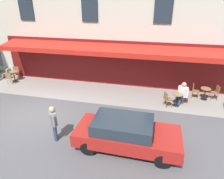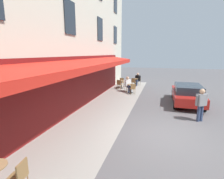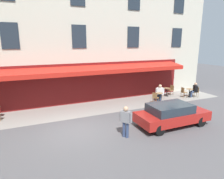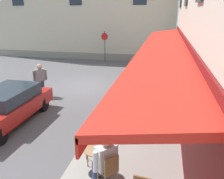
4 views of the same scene
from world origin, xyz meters
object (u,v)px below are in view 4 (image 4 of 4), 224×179
seated_patron_in_white (104,158)px  potted_plant_entrance_left (163,63)px  cafe_chair_wicker_by_window (150,65)px  cafe_chair_wicker_corner_left (92,144)px  no_parking_sign (105,41)px  cafe_table_near_entrance (159,66)px  potted_plant_under_sign (164,59)px  cafe_table_mid_terrace (95,158)px  cafe_chair_wicker_back_row (168,65)px  walking_pedestrian_in_grey (40,78)px  parked_car_red (6,105)px  potted_plant_entrance_right (154,58)px  cafe_chair_wicker_under_awning (109,169)px

seated_patron_in_white → potted_plant_entrance_left: seated_patron_in_white is taller
cafe_chair_wicker_by_window → cafe_chair_wicker_corner_left: 11.21m
no_parking_sign → cafe_chair_wicker_by_window: bearing=-126.2°
seated_patron_in_white → potted_plant_entrance_left: bearing=-5.1°
cafe_table_near_entrance → potted_plant_under_sign: size_ratio=0.82×
cafe_table_near_entrance → cafe_table_mid_terrace: same height
cafe_chair_wicker_back_row → seated_patron_in_white: size_ratio=0.67×
cafe_chair_wicker_corner_left → walking_pedestrian_in_grey: walking_pedestrian_in_grey is taller
cafe_table_mid_terrace → cafe_chair_wicker_back_row: bearing=-8.7°
seated_patron_in_white → parked_car_red: 5.22m
cafe_table_near_entrance → seated_patron_in_white: bearing=175.5°
walking_pedestrian_in_grey → parked_car_red: (-3.13, -0.22, -0.26)m
cafe_chair_wicker_back_row → parked_car_red: (-9.79, 6.07, 0.16)m
potted_plant_entrance_left → cafe_table_mid_terrace: bearing=173.5°
seated_patron_in_white → cafe_table_mid_terrace: bearing=47.7°
cafe_chair_wicker_corner_left → potted_plant_entrance_right: size_ratio=0.80×
walking_pedestrian_in_grey → parked_car_red: walking_pedestrian_in_grey is taller
cafe_chair_wicker_by_window → seated_patron_in_white: seated_patron_in_white is taller
cafe_chair_wicker_back_row → cafe_chair_wicker_corner_left: same height
cafe_table_near_entrance → parked_car_red: size_ratio=0.17×
cafe_table_near_entrance → no_parking_sign: (2.87, 4.68, 1.30)m
cafe_table_mid_terrace → parked_car_red: bearing=61.3°
potted_plant_entrance_left → parked_car_red: 12.63m
seated_patron_in_white → potted_plant_under_sign: seated_patron_in_white is taller
cafe_table_mid_terrace → cafe_chair_wicker_under_awning: bearing=-132.3°
cafe_chair_wicker_under_awning → cafe_table_near_entrance: bearing=-3.7°
no_parking_sign → parked_car_red: size_ratio=0.60×
cafe_chair_wicker_corner_left → cafe_chair_wicker_under_awning: 1.24m
seated_patron_in_white → cafe_chair_wicker_corner_left: bearing=33.5°
potted_plant_entrance_left → walking_pedestrian_in_grey: bearing=143.6°
cafe_chair_wicker_by_window → potted_plant_under_sign: (3.11, -0.88, -0.10)m
cafe_table_near_entrance → potted_plant_entrance_right: potted_plant_entrance_right is taller
no_parking_sign → potted_plant_under_sign: (0.14, -4.94, -1.35)m
cafe_chair_wicker_by_window → cafe_table_mid_terrace: cafe_chair_wicker_by_window is taller
cafe_chair_wicker_under_awning → seated_patron_in_white: 0.28m
parked_car_red → seated_patron_in_white: bearing=-119.8°
cafe_table_near_entrance → cafe_chair_wicker_back_row: cafe_chair_wicker_back_row is taller
no_parking_sign → potted_plant_entrance_right: no_parking_sign is taller
cafe_chair_wicker_back_row → potted_plant_under_sign: bearing=6.6°
cafe_table_near_entrance → cafe_chair_wicker_by_window: (-0.10, 0.62, 0.06)m
potted_plant_entrance_left → potted_plant_under_sign: (1.31, 0.01, 0.09)m
cafe_chair_wicker_by_window → cafe_chair_wicker_back_row: 1.25m
potted_plant_entrance_left → cafe_table_near_entrance: bearing=171.0°
potted_plant_under_sign → cafe_chair_wicker_by_window: bearing=164.1°
cafe_chair_wicker_back_row → no_parking_sign: 6.01m
walking_pedestrian_in_grey → potted_plant_under_sign: 11.16m
cafe_table_mid_terrace → potted_plant_entrance_left: (13.55, -1.54, -0.14)m
cafe_chair_wicker_under_awning → potted_plant_under_sign: bearing=-4.0°
cafe_table_near_entrance → cafe_table_mid_terrace: bearing=173.9°
cafe_chair_wicker_corner_left → cafe_chair_wicker_back_row: bearing=-10.3°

